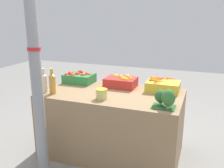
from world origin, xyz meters
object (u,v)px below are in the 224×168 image
Objects in this scene: pickle_jar at (102,94)px; juice_bottle_cloudy at (44,83)px; broccoli_pile at (166,98)px; apple_crate at (79,77)px; support_pole at (35,61)px; juice_bottle_amber at (52,83)px; orange_crate at (121,82)px; carrot_crate at (163,86)px.

juice_bottle_cloudy is at bearing -178.17° from pickle_jar.
juice_bottle_cloudy is at bearing -179.97° from broccoli_pile.
pickle_jar is (0.53, -0.50, -0.01)m from apple_crate.
support_pole reaches higher than juice_bottle_amber.
support_pole is 0.52m from juice_bottle_cloudy.
orange_crate is 0.82m from broccoli_pile.
juice_bottle_amber reaches higher than juice_bottle_cloudy.
carrot_crate is 0.55m from broccoli_pile.
juice_bottle_amber is at bearing -139.99° from orange_crate.
broccoli_pile is 1.26m from juice_bottle_amber.
juice_bottle_amber is (-0.05, -0.53, 0.05)m from apple_crate.
apple_crate is 0.53m from juice_bottle_amber.
pickle_jar is at bearing -95.16° from orange_crate.
orange_crate is (0.58, 0.00, -0.00)m from apple_crate.
carrot_crate is 2.99× the size of pickle_jar.
carrot_crate is at bearing 23.08° from juice_bottle_cloudy.
broccoli_pile is (1.20, -0.52, 0.03)m from apple_crate.
juice_bottle_cloudy reaches higher than orange_crate.
juice_bottle_amber reaches higher than apple_crate.
support_pole is at bearing -142.01° from pickle_jar.
juice_bottle_cloudy is at bearing 180.00° from juice_bottle_amber.
juice_bottle_cloudy is 0.11m from juice_bottle_amber.
pickle_jar is at bearing 178.18° from broccoli_pile.
juice_bottle_amber is at bearing -154.96° from carrot_crate.
carrot_crate is 1.29× the size of juice_bottle_amber.
pickle_jar is (0.50, 0.39, -0.38)m from support_pole.
support_pole is at bearing -121.39° from orange_crate.
carrot_crate reaches higher than pickle_jar.
juice_bottle_amber is 0.59m from pickle_jar.
broccoli_pile reaches higher than carrot_crate.
broccoli_pile is at bearing -77.33° from carrot_crate.
apple_crate is (-0.03, 0.90, -0.37)m from support_pole.
broccoli_pile reaches higher than pickle_jar.
juice_bottle_cloudy is (-0.74, -0.53, 0.05)m from orange_crate.
orange_crate is at bearing -179.70° from carrot_crate.
juice_bottle_amber is at bearing -95.73° from apple_crate.
support_pole is 6.41× the size of orange_crate.
carrot_crate is at bearing 40.50° from support_pole.
broccoli_pile is at bearing 17.54° from support_pole.
carrot_crate is 1.69× the size of broccoli_pile.
broccoli_pile is at bearing -1.82° from pickle_jar.
broccoli_pile is at bearing 0.03° from juice_bottle_cloudy.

